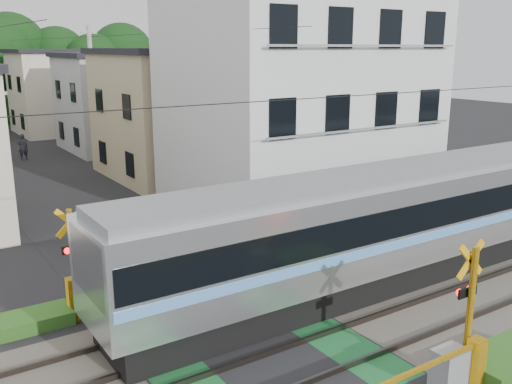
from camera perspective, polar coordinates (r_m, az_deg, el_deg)
ground at (r=13.85m, az=-0.46°, el=-15.35°), size 120.00×120.00×0.00m
track_bed at (r=13.83m, az=-0.46°, el=-15.21°), size 120.00×120.00×0.14m
crossing_signal_near at (r=12.75m, az=19.29°, el=-15.38°), size 4.74×0.65×3.09m
crossing_signal_far at (r=15.59m, az=-16.14°, el=-9.50°), size 4.74×0.65×3.09m
apartment_block at (r=24.80m, az=4.19°, el=9.18°), size 10.20×8.36×9.30m
houses_row at (r=36.85m, az=-22.75°, el=7.58°), size 22.07×31.35×6.80m
catenary at (r=16.43m, az=17.34°, el=2.56°), size 60.00×5.04×7.00m
utility_poles at (r=33.69m, az=-24.10°, el=8.35°), size 7.90×42.00×8.00m
pedestrian at (r=38.37m, az=-22.29°, el=4.19°), size 0.62×0.43×1.65m
weed_patches at (r=14.61m, az=5.69°, el=-12.92°), size 10.25×8.80×0.40m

